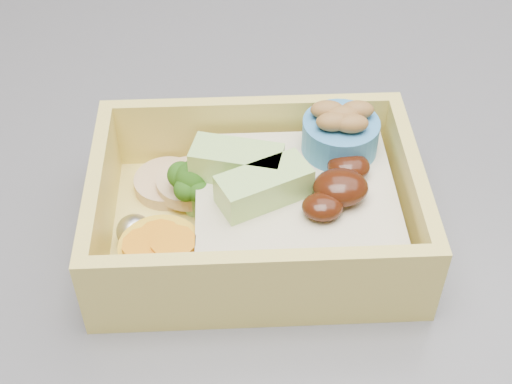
{
  "coord_description": "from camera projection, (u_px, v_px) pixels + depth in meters",
  "views": [
    {
      "loc": [
        0.15,
        -0.27,
        1.22
      ],
      "look_at": [
        0.15,
        0.01,
        0.95
      ],
      "focal_mm": 50.0,
      "sensor_mm": 36.0,
      "label": 1
    }
  ],
  "objects": [
    {
      "name": "bento_box",
      "position": [
        266.0,
        205.0,
        0.4
      ],
      "size": [
        0.18,
        0.13,
        0.07
      ],
      "rotation": [
        0.0,
        0.0,
        0.02
      ],
      "color": "#E1CA5D",
      "rests_on": "island"
    }
  ]
}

